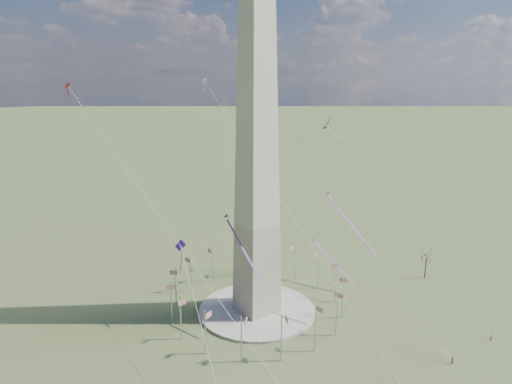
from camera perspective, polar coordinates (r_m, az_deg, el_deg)
ground at (r=146.58m, az=0.11°, el=-14.65°), size 2000.00×2000.00×0.00m
plaza at (r=146.39m, az=0.11°, el=-14.52°), size 36.00×36.00×0.80m
washington_monument at (r=129.95m, az=0.12°, el=4.10°), size 15.56×15.56×100.00m
flagpole_ring at (r=143.15m, az=0.11°, el=-12.12°), size 54.40×54.40×13.00m
tree_near at (r=175.12m, az=20.56°, el=-7.53°), size 6.74×6.74×11.80m
person_east at (r=147.32m, az=27.29°, el=-15.90°), size 0.69×0.51×1.75m
person_centre at (r=133.49m, az=23.34°, el=-18.76°), size 1.13×0.74×1.79m
kite_delta_black at (r=162.50m, az=9.18°, el=8.02°), size 13.13×18.08×15.31m
kite_diamond_purple at (r=131.08m, az=-9.41°, el=-7.02°), size 2.19×3.45×10.58m
kite_streamer_left at (r=139.20m, az=10.94°, el=-2.84°), size 2.12×21.94×15.06m
kite_streamer_mid at (r=131.45m, az=-2.34°, el=-5.75°), size 2.95×19.26×13.22m
kite_streamer_right at (r=160.66m, az=9.06°, el=-8.01°), size 4.52×18.41×12.73m
kite_small_red at (r=135.66m, az=-22.50°, el=12.04°), size 1.17×1.95×4.57m
kite_small_white at (r=175.02m, az=-6.49°, el=13.56°), size 1.32×2.18×5.05m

